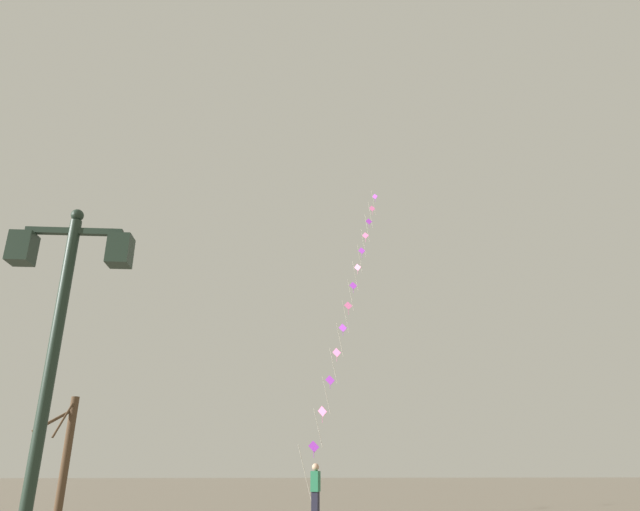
{
  "coord_description": "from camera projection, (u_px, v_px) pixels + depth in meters",
  "views": [
    {
      "loc": [
        0.33,
        -0.41,
        1.57
      ],
      "look_at": [
        1.85,
        21.79,
        10.16
      ],
      "focal_mm": 30.95,
      "sensor_mm": 36.0,
      "label": 1
    }
  ],
  "objects": [
    {
      "name": "kite_train",
      "position": [
        351.0,
        296.0,
        27.64
      ],
      "size": [
        5.45,
        12.6,
        18.56
      ],
      "color": "brown",
      "rests_on": "ground_plane"
    },
    {
      "name": "bare_tree",
      "position": [
        65.0,
        456.0,
        15.92
      ],
      "size": [
        0.97,
        1.96,
        3.57
      ],
      "color": "#4C3826",
      "rests_on": "ground_plane"
    },
    {
      "name": "twin_lantern_lamp_post",
      "position": [
        60.0,
        317.0,
        6.69
      ],
      "size": [
        1.49,
        0.28,
        4.73
      ],
      "color": "#1E2D23",
      "rests_on": "ground_plane"
    },
    {
      "name": "kite_flyer",
      "position": [
        316.0,
        491.0,
        17.23
      ],
      "size": [
        0.34,
        0.63,
        1.71
      ],
      "rotation": [
        0.0,
        0.0,
        1.28
      ],
      "color": "#1E1E2D",
      "rests_on": "ground_plane"
    }
  ]
}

